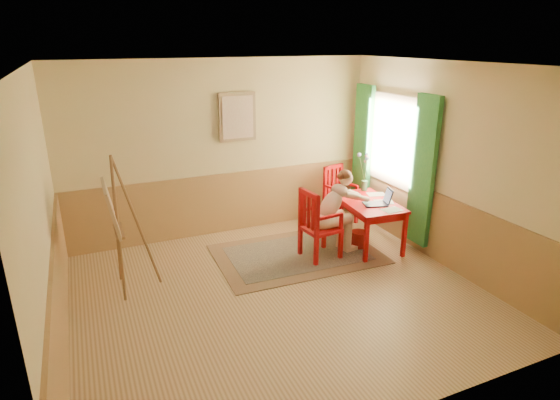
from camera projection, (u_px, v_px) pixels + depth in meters
name	position (u px, v px, depth m)	size (l,w,h in m)	color
room	(279.00, 189.00, 5.39)	(5.04, 4.54, 2.84)	tan
wainscot	(256.00, 234.00, 6.38)	(5.00, 4.50, 1.00)	#AD814D
window	(391.00, 154.00, 7.28)	(0.12, 2.01, 2.20)	white
wall_portrait	(238.00, 117.00, 7.22)	(0.60, 0.05, 0.76)	#9D805B
rug	(297.00, 254.00, 6.91)	(2.45, 1.68, 0.02)	#8C7251
table	(368.00, 207.00, 7.05)	(0.83, 1.26, 0.72)	#B4080A
chair_left	(318.00, 225.00, 6.64)	(0.54, 0.52, 1.06)	#B4080A
chair_back	(339.00, 195.00, 8.01)	(0.55, 0.56, 1.00)	#B4080A
figure	(335.00, 209.00, 6.73)	(0.97, 0.46, 1.28)	beige
laptop	(379.00, 201.00, 6.87)	(0.45, 0.34, 0.24)	#1E2338
papers	(374.00, 199.00, 7.10)	(0.69, 1.18, 0.00)	white
vase	(365.00, 173.00, 7.44)	(0.21, 0.31, 0.62)	#3F724C
wastebasket	(359.00, 239.00, 7.11)	(0.25, 0.25, 0.26)	red
easel	(115.00, 213.00, 5.61)	(0.59, 0.79, 1.78)	brown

